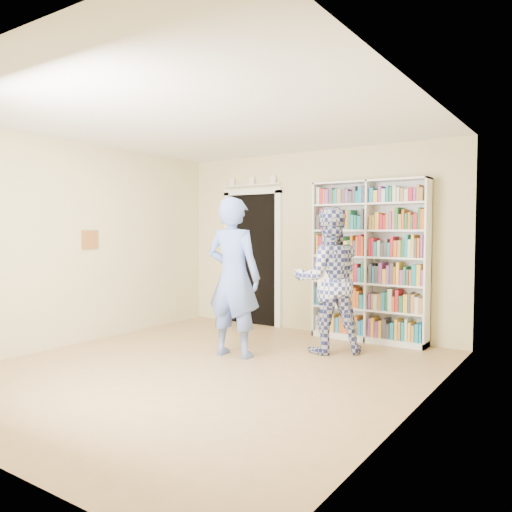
{
  "coord_description": "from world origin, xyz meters",
  "views": [
    {
      "loc": [
        3.47,
        -4.17,
        1.53
      ],
      "look_at": [
        0.04,
        0.9,
        1.21
      ],
      "focal_mm": 35.0,
      "sensor_mm": 36.0,
      "label": 1
    }
  ],
  "objects": [
    {
      "name": "bookshelf",
      "position": [
        0.93,
        2.34,
        1.11
      ],
      "size": [
        1.6,
        0.3,
        2.2
      ],
      "rotation": [
        0.0,
        0.0,
        -0.22
      ],
      "color": "white",
      "rests_on": "floor"
    },
    {
      "name": "wall_left",
      "position": [
        -2.25,
        0.0,
        1.35
      ],
      "size": [
        0.0,
        5.0,
        5.0
      ],
      "primitive_type": "plane",
      "rotation": [
        1.57,
        0.0,
        1.57
      ],
      "color": "beige",
      "rests_on": "floor"
    },
    {
      "name": "man_blue",
      "position": [
        -0.12,
        0.64,
        0.96
      ],
      "size": [
        0.75,
        0.53,
        1.92
      ],
      "primitive_type": "imported",
      "rotation": [
        0.0,
        0.0,
        3.25
      ],
      "color": "#5E7CD2",
      "rests_on": "floor"
    },
    {
      "name": "wall_back",
      "position": [
        0.0,
        2.5,
        1.35
      ],
      "size": [
        4.5,
        0.0,
        4.5
      ],
      "primitive_type": "plane",
      "rotation": [
        1.57,
        0.0,
        0.0
      ],
      "color": "beige",
      "rests_on": "floor"
    },
    {
      "name": "paper_sheet",
      "position": [
        0.83,
        1.24,
        1.0
      ],
      "size": [
        0.2,
        0.09,
        0.3
      ],
      "primitive_type": "cube",
      "rotation": [
        0.0,
        0.0,
        0.39
      ],
      "color": "white",
      "rests_on": "man_plaid"
    },
    {
      "name": "wall_art",
      "position": [
        -2.23,
        0.2,
        1.4
      ],
      "size": [
        0.03,
        0.25,
        0.25
      ],
      "primitive_type": "cube",
      "color": "brown",
      "rests_on": "wall_left"
    },
    {
      "name": "man_plaid",
      "position": [
        0.75,
        1.46,
        0.9
      ],
      "size": [
        1.11,
        1.08,
        1.81
      ],
      "primitive_type": "imported",
      "rotation": [
        0.0,
        0.0,
        3.81
      ],
      "color": "navy",
      "rests_on": "floor"
    },
    {
      "name": "wall_right",
      "position": [
        2.25,
        0.0,
        1.35
      ],
      "size": [
        0.0,
        5.0,
        5.0
      ],
      "primitive_type": "plane",
      "rotation": [
        1.57,
        0.0,
        -1.57
      ],
      "color": "beige",
      "rests_on": "floor"
    },
    {
      "name": "floor",
      "position": [
        0.0,
        0.0,
        0.0
      ],
      "size": [
        5.0,
        5.0,
        0.0
      ],
      "primitive_type": "plane",
      "color": "#A27F4E",
      "rests_on": "ground"
    },
    {
      "name": "doorway",
      "position": [
        -1.1,
        2.48,
        1.18
      ],
      "size": [
        1.1,
        0.08,
        2.43
      ],
      "color": "black",
      "rests_on": "floor"
    },
    {
      "name": "ceiling",
      "position": [
        0.0,
        0.0,
        2.7
      ],
      "size": [
        5.0,
        5.0,
        0.0
      ],
      "primitive_type": "plane",
      "rotation": [
        3.14,
        0.0,
        0.0
      ],
      "color": "white",
      "rests_on": "wall_back"
    }
  ]
}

